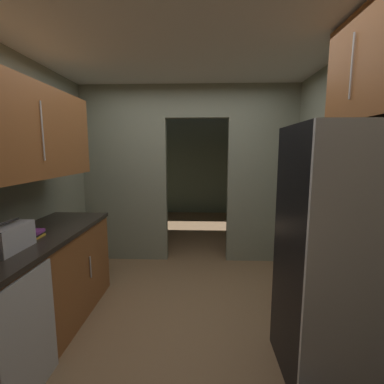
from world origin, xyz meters
The scene contains 11 objects.
ground centered at (0.00, 0.00, 0.00)m, with size 20.00×20.00×0.00m, color brown.
kitchen_overhead_slab centered at (0.00, 0.47, 2.59)m, with size 3.50×7.17×0.06m, color silver.
kitchen_partition centered at (-0.04, 1.58, 1.35)m, with size 3.10×0.12×2.56m.
adjoining_room_shell centered at (0.00, 3.73, 1.28)m, with size 3.10×3.30×2.56m.
refrigerator centered at (1.15, -0.57, 0.90)m, with size 0.71×0.72×1.81m.
lower_cabinet_run centered at (-1.23, -0.29, 0.46)m, with size 0.64×1.96×0.92m.
dishwasher centered at (-0.92, -0.84, 0.43)m, with size 0.02×0.56×0.86m.
upper_cabinet_counterside centered at (-1.23, -0.29, 1.79)m, with size 0.36×1.77×0.76m.
upper_cabinet_fridgeside centered at (1.37, -0.47, 2.19)m, with size 0.36×0.78×0.70m.
boombox centered at (-1.20, -0.57, 1.01)m, with size 0.20×0.36×0.22m.
book_stack centered at (-1.21, -0.27, 0.95)m, with size 0.13×0.14×0.06m.
Camera 1 is at (0.20, -2.42, 1.63)m, focal length 25.55 mm.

